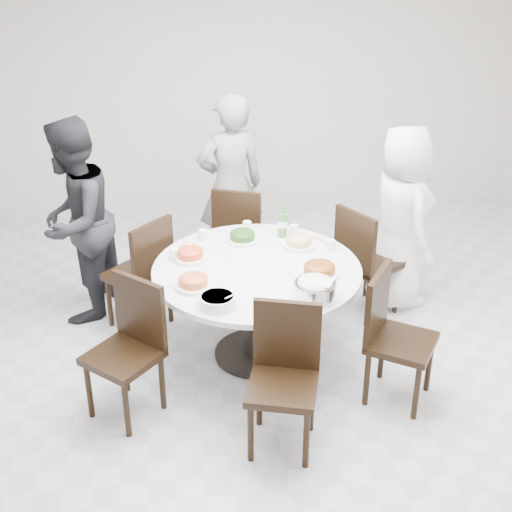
{
  "coord_description": "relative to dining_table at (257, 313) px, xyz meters",
  "views": [
    {
      "loc": [
        -0.75,
        -4.22,
        3.16
      ],
      "look_at": [
        -0.19,
        0.27,
        0.82
      ],
      "focal_mm": 50.0,
      "sensor_mm": 36.0,
      "label": 1
    }
  ],
  "objects": [
    {
      "name": "chair_se",
      "position": [
        0.9,
        -0.62,
        0.1
      ],
      "size": [
        0.58,
        0.58,
        0.95
      ],
      "primitive_type": "cube",
      "rotation": [
        0.0,
        0.0,
        7.28
      ],
      "color": "black",
      "rests_on": "floor"
    },
    {
      "name": "wall_back",
      "position": [
        0.19,
        2.78,
        1.02
      ],
      "size": [
        6.0,
        0.01,
        2.8
      ],
      "primitive_type": "cube",
      "color": "beige",
      "rests_on": "ground"
    },
    {
      "name": "soup_bowl",
      "position": [
        -0.32,
        -0.48,
        0.41
      ],
      "size": [
        0.24,
        0.24,
        0.07
      ],
      "primitive_type": "cylinder",
      "color": "white",
      "rests_on": "dining_table"
    },
    {
      "name": "floor",
      "position": [
        0.19,
        -0.22,
        -0.38
      ],
      "size": [
        6.0,
        6.0,
        0.01
      ],
      "primitive_type": "cube",
      "color": "silver",
      "rests_on": "ground"
    },
    {
      "name": "rice_bowl",
      "position": [
        0.33,
        -0.47,
        0.43
      ],
      "size": [
        0.28,
        0.28,
        0.12
      ],
      "primitive_type": "cylinder",
      "color": "silver",
      "rests_on": "dining_table"
    },
    {
      "name": "chair_sw",
      "position": [
        -0.95,
        -0.55,
        0.1
      ],
      "size": [
        0.59,
        0.59,
        0.95
      ],
      "primitive_type": "cube",
      "rotation": [
        0.0,
        0.0,
        5.55
      ],
      "color": "black",
      "rests_on": "floor"
    },
    {
      "name": "dish_redbrown",
      "position": [
        0.42,
        -0.15,
        0.41
      ],
      "size": [
        0.28,
        0.28,
        0.07
      ],
      "primitive_type": "cylinder",
      "color": "white",
      "rests_on": "dining_table"
    },
    {
      "name": "chair_ne",
      "position": [
        0.99,
        0.53,
        0.1
      ],
      "size": [
        0.58,
        0.58,
        0.95
      ],
      "primitive_type": "cube",
      "rotation": [
        0.0,
        0.0,
        2.12
      ],
      "color": "black",
      "rests_on": "floor"
    },
    {
      "name": "diner_left",
      "position": [
        -1.35,
        0.8,
        0.45
      ],
      "size": [
        0.85,
        0.96,
        1.66
      ],
      "primitive_type": "imported",
      "rotation": [
        0.0,
        0.0,
        4.39
      ],
      "color": "black",
      "rests_on": "floor"
    },
    {
      "name": "diner_right",
      "position": [
        1.26,
        0.67,
        0.4
      ],
      "size": [
        0.63,
        0.84,
        1.54
      ],
      "primitive_type": "imported",
      "rotation": [
        0.0,
        0.0,
        1.77
      ],
      "color": "white",
      "rests_on": "floor"
    },
    {
      "name": "dish_tofu",
      "position": [
        -0.46,
        -0.22,
        0.41
      ],
      "size": [
        0.26,
        0.26,
        0.07
      ],
      "primitive_type": "cylinder",
      "color": "white",
      "rests_on": "dining_table"
    },
    {
      "name": "chopsticks",
      "position": [
        -0.01,
        0.68,
        0.38
      ],
      "size": [
        0.24,
        0.04,
        0.01
      ],
      "primitive_type": null,
      "color": "tan",
      "rests_on": "dining_table"
    },
    {
      "name": "beverage_bottle",
      "position": [
        0.26,
        0.49,
        0.5
      ],
      "size": [
        0.07,
        0.07,
        0.25
      ],
      "primitive_type": "cylinder",
      "color": "#3C7D32",
      "rests_on": "dining_table"
    },
    {
      "name": "tea_cups",
      "position": [
        0.0,
        0.61,
        0.42
      ],
      "size": [
        0.07,
        0.07,
        0.08
      ],
      "primitive_type": "cylinder",
      "color": "white",
      "rests_on": "dining_table"
    },
    {
      "name": "diner_middle",
      "position": [
        -0.06,
        1.39,
        0.45
      ],
      "size": [
        0.67,
        0.51,
        1.66
      ],
      "primitive_type": "imported",
      "rotation": [
        0.0,
        0.0,
        3.35
      ],
      "color": "black",
      "rests_on": "floor"
    },
    {
      "name": "dish_pale",
      "position": [
        0.36,
        0.3,
        0.41
      ],
      "size": [
        0.25,
        0.25,
        0.07
      ],
      "primitive_type": "cylinder",
      "color": "white",
      "rests_on": "dining_table"
    },
    {
      "name": "dish_orange",
      "position": [
        -0.46,
        0.19,
        0.41
      ],
      "size": [
        0.25,
        0.25,
        0.07
      ],
      "primitive_type": "cylinder",
      "color": "white",
      "rests_on": "dining_table"
    },
    {
      "name": "chair_n",
      "position": [
        0.02,
        1.14,
        0.1
      ],
      "size": [
        0.54,
        0.54,
        0.95
      ],
      "primitive_type": "cube",
      "rotation": [
        0.0,
        0.0,
        2.77
      ],
      "color": "black",
      "rests_on": "floor"
    },
    {
      "name": "dish_greens",
      "position": [
        -0.06,
        0.44,
        0.41
      ],
      "size": [
        0.25,
        0.25,
        0.06
      ],
      "primitive_type": "cylinder",
      "color": "white",
      "rests_on": "dining_table"
    },
    {
      "name": "chair_nw",
      "position": [
        -0.88,
        0.56,
        0.1
      ],
      "size": [
        0.59,
        0.59,
        0.95
      ],
      "primitive_type": "cube",
      "rotation": [
        0.0,
        0.0,
        3.93
      ],
      "color": "black",
      "rests_on": "floor"
    },
    {
      "name": "dining_table",
      "position": [
        0.0,
        0.0,
        0.0
      ],
      "size": [
        1.5,
        1.5,
        0.75
      ],
      "primitive_type": "cylinder",
      "color": "silver",
      "rests_on": "floor"
    },
    {
      "name": "chair_s",
      "position": [
        0.03,
        -1.0,
        0.1
      ],
      "size": [
        0.52,
        0.52,
        0.95
      ],
      "primitive_type": "cube",
      "rotation": [
        0.0,
        0.0,
        6.0
      ],
      "color": "black",
      "rests_on": "floor"
    }
  ]
}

